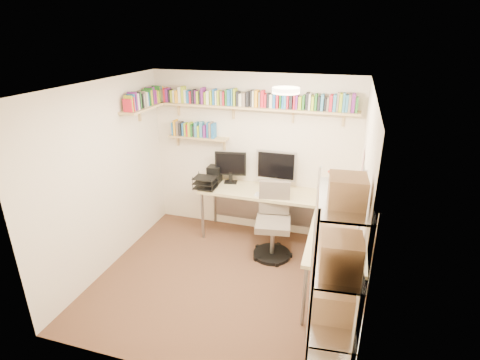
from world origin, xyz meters
name	(u,v)px	position (x,y,z in m)	size (l,w,h in m)	color
ground	(222,280)	(0.00, 0.00, 0.00)	(3.20, 3.20, 0.00)	#4B3320
room_shell	(220,170)	(0.00, 0.00, 1.55)	(3.24, 3.04, 2.52)	#F3E5C5
wall_shelves	(224,106)	(-0.39, 1.30, 2.03)	(3.12, 1.09, 0.80)	tan
corner_desk	(276,200)	(0.50, 0.94, 0.80)	(2.50, 2.11, 1.41)	beige
office_chair	(273,226)	(0.50, 0.80, 0.46)	(0.57, 0.57, 1.08)	black
wire_rack	(337,266)	(1.42, -1.13, 1.26)	(0.49, 0.88, 2.08)	silver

